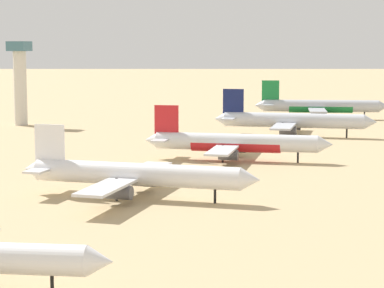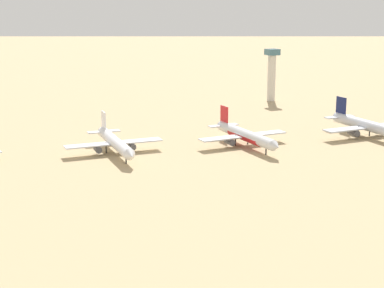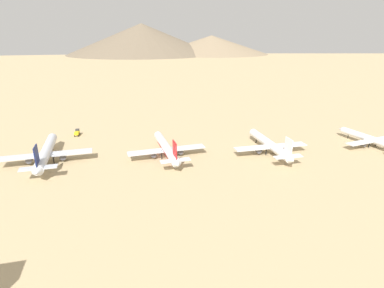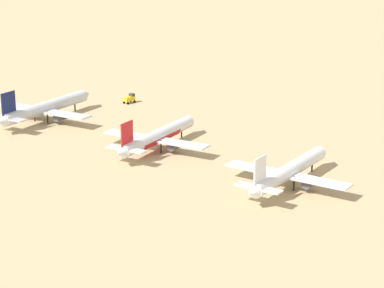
{
  "view_description": "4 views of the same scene",
  "coord_description": "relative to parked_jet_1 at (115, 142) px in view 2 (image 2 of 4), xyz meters",
  "views": [
    {
      "loc": [
        41.16,
        -196.29,
        29.55
      ],
      "look_at": [
        -8.39,
        -14.52,
        5.55
      ],
      "focal_mm": 72.11,
      "sensor_mm": 36.0,
      "label": 1
    },
    {
      "loc": [
        215.67,
        -116.69,
        59.86
      ],
      "look_at": [
        1.4,
        -27.69,
        3.53
      ],
      "focal_mm": 55.7,
      "sensor_mm": 36.0,
      "label": 2
    },
    {
      "loc": [
        -143.88,
        19.28,
        59.44
      ],
      "look_at": [
        -0.97,
        -16.45,
        5.91
      ],
      "focal_mm": 28.3,
      "sensor_mm": 36.0,
      "label": 3
    },
    {
      "loc": [
        -203.51,
        -149.58,
        79.07
      ],
      "look_at": [
        -3.45,
        -19.32,
        5.61
      ],
      "focal_mm": 71.67,
      "sensor_mm": 36.0,
      "label": 4
    }
  ],
  "objects": [
    {
      "name": "parked_jet_2",
      "position": [
        8.49,
        53.82,
        -0.02
      ],
      "size": [
        49.18,
        39.96,
        14.18
      ],
      "color": "silver",
      "rests_on": "ground"
    },
    {
      "name": "parked_jet_3",
      "position": [
        15.13,
        112.03,
        0.45
      ],
      "size": [
        53.33,
        43.27,
        15.39
      ],
      "color": "silver",
      "rests_on": "ground"
    },
    {
      "name": "parked_jet_1",
      "position": [
        0.0,
        0.0,
        0.0
      ],
      "size": [
        48.66,
        39.42,
        14.06
      ],
      "color": "white",
      "rests_on": "ground"
    },
    {
      "name": "control_tower",
      "position": [
        -88.07,
        121.89,
        12.65
      ],
      "size": [
        7.2,
        7.2,
        31.3
      ],
      "color": "beige",
      "rests_on": "ground"
    },
    {
      "name": "ground_plane",
      "position": [
        8.65,
        56.84,
        -4.73
      ],
      "size": [
        1800.0,
        1800.0,
        0.0
      ],
      "primitive_type": "plane",
      "color": "tan"
    }
  ]
}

